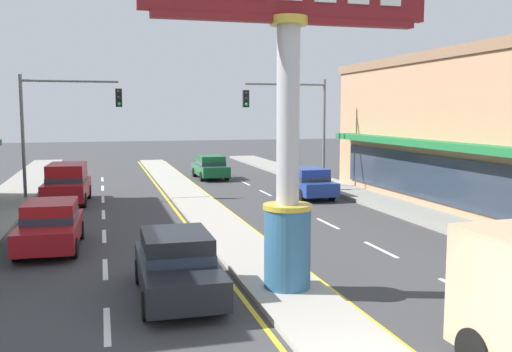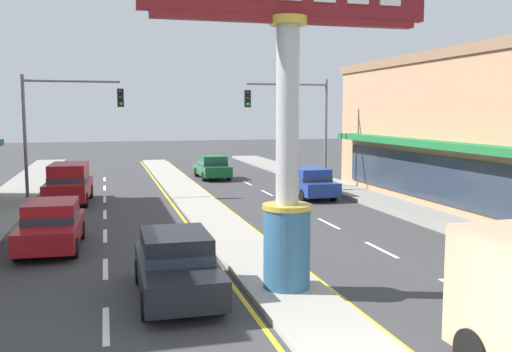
% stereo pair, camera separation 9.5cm
% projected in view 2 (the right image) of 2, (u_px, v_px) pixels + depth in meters
% --- Properties ---
extents(median_strip, '(1.94, 52.00, 0.14)m').
position_uv_depth(median_strip, '(203.00, 208.00, 25.46)').
color(median_strip, '#A39E93').
rests_on(median_strip, ground).
extents(sidewalk_right, '(2.38, 60.00, 0.18)m').
position_uv_depth(sidewalk_right, '(401.00, 207.00, 25.79)').
color(sidewalk_right, gray).
rests_on(sidewalk_right, ground).
extents(lane_markings, '(8.68, 52.00, 0.01)m').
position_uv_depth(lane_markings, '(208.00, 215.00, 24.17)').
color(lane_markings, silver).
rests_on(lane_markings, ground).
extents(district_sign, '(6.90, 1.19, 8.08)m').
position_uv_depth(district_sign, '(288.00, 105.00, 13.31)').
color(district_sign, '#33668C').
rests_on(district_sign, median_strip).
extents(traffic_light_left_side, '(4.86, 0.46, 6.20)m').
position_uv_depth(traffic_light_left_side, '(62.00, 115.00, 28.08)').
color(traffic_light_left_side, slate).
rests_on(traffic_light_left_side, ground).
extents(traffic_light_right_side, '(4.86, 0.46, 6.20)m').
position_uv_depth(traffic_light_right_side, '(297.00, 114.00, 31.54)').
color(traffic_light_right_side, slate).
rests_on(traffic_light_right_side, ground).
extents(suv_near_right_lane, '(2.17, 4.70, 1.90)m').
position_uv_depth(suv_near_right_lane, '(69.00, 183.00, 27.36)').
color(suv_near_right_lane, maroon).
rests_on(suv_near_right_lane, ground).
extents(sedan_far_right_lane, '(1.91, 4.34, 1.53)m').
position_uv_depth(sedan_far_right_lane, '(309.00, 182.00, 29.15)').
color(sedan_far_right_lane, navy).
rests_on(sedan_far_right_lane, ground).
extents(sedan_mid_left_lane, '(1.96, 4.36, 1.53)m').
position_uv_depth(sedan_mid_left_lane, '(51.00, 225.00, 18.19)').
color(sedan_mid_left_lane, maroon).
rests_on(sedan_mid_left_lane, ground).
extents(sedan_far_left_oncoming, '(1.91, 4.34, 1.53)m').
position_uv_depth(sedan_far_left_oncoming, '(212.00, 167.00, 37.33)').
color(sedan_far_left_oncoming, '#14562D').
rests_on(sedan_far_left_oncoming, ground).
extents(sedan_kerb_right, '(1.87, 4.31, 1.53)m').
position_uv_depth(sedan_kerb_right, '(176.00, 264.00, 13.48)').
color(sedan_kerb_right, black).
rests_on(sedan_kerb_right, ground).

